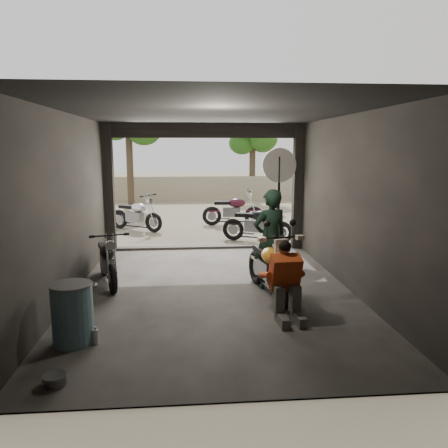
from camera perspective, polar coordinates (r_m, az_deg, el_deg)
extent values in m
plane|color=#7A6D56|center=(8.04, -1.36, -8.96)|extent=(80.00, 80.00, 0.00)
cube|color=#2D2B28|center=(8.04, -1.36, -8.90)|extent=(5.00, 7.00, 0.02)
plane|color=black|center=(7.63, -1.46, 14.40)|extent=(7.00, 7.00, 0.00)
cube|color=black|center=(4.24, 1.49, -3.84)|extent=(5.00, 0.02, 3.20)
cube|color=black|center=(7.93, -19.77, 2.06)|extent=(0.02, 7.00, 3.20)
cube|color=black|center=(8.21, 16.29, 2.51)|extent=(0.02, 7.00, 3.20)
cube|color=black|center=(11.19, -14.80, 4.47)|extent=(0.24, 0.24, 3.20)
cube|color=black|center=(11.38, 9.61, 4.75)|extent=(0.24, 0.24, 3.20)
cube|color=black|center=(11.03, -2.55, 12.10)|extent=(5.00, 0.16, 0.36)
cube|color=#2D2B28|center=(11.40, -2.46, -3.06)|extent=(5.00, 0.25, 0.08)
cube|color=gray|center=(21.69, -3.67, 4.66)|extent=(18.00, 0.30, 1.20)
cylinder|color=#382B1E|center=(20.27, -12.19, 7.46)|extent=(0.30, 0.30, 3.58)
ellipsoid|color=#1E4C14|center=(20.30, -12.43, 13.78)|extent=(2.20, 2.20, 3.14)
cylinder|color=#382B1E|center=(21.86, 3.72, 7.33)|extent=(0.30, 0.30, 3.20)
ellipsoid|color=#1E4C14|center=(21.86, 3.78, 12.57)|extent=(2.20, 2.20, 2.80)
imported|color=black|center=(8.10, 6.03, -2.02)|extent=(0.79, 0.64, 1.87)
cube|color=black|center=(9.55, 6.53, -3.20)|extent=(0.33, 0.33, 0.04)
cylinder|color=black|center=(9.44, 5.84, -4.72)|extent=(0.03, 0.03, 0.44)
cylinder|color=black|center=(9.50, 7.49, -4.67)|extent=(0.03, 0.03, 0.44)
cylinder|color=black|center=(9.71, 5.53, -4.31)|extent=(0.03, 0.03, 0.44)
cylinder|color=black|center=(9.76, 7.14, -4.26)|extent=(0.03, 0.03, 0.44)
ellipsoid|color=white|center=(9.50, 6.77, -2.41)|extent=(0.30, 0.31, 0.24)
cylinder|color=#446973|center=(6.26, -19.16, -11.13)|extent=(0.59, 0.59, 0.83)
cylinder|color=black|center=(11.20, 7.10, 2.63)|extent=(0.08, 0.08, 2.38)
cylinder|color=silver|center=(11.10, 7.23, 7.62)|extent=(0.87, 0.03, 0.87)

